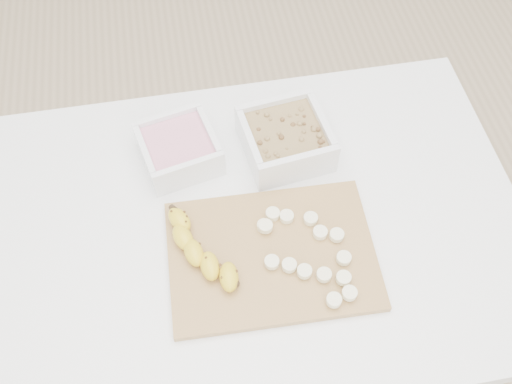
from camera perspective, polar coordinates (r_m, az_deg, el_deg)
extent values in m
plane|color=#C6AD89|center=(1.76, 0.18, -15.28)|extent=(3.50, 3.50, 0.00)
cube|color=white|center=(1.08, 0.28, -3.61)|extent=(1.00, 0.70, 0.04)
cylinder|color=white|center=(1.58, -17.63, -3.46)|extent=(0.05, 0.05, 0.71)
cylinder|color=white|center=(1.64, 13.69, 1.21)|extent=(0.05, 0.05, 0.71)
cube|color=white|center=(1.13, -7.73, 4.33)|extent=(0.17, 0.17, 0.07)
cube|color=pink|center=(1.13, -7.74, 4.42)|extent=(0.14, 0.14, 0.04)
cube|color=white|center=(1.13, 2.96, 5.33)|extent=(0.18, 0.18, 0.08)
cube|color=olive|center=(1.13, 2.97, 5.43)|extent=(0.15, 0.15, 0.04)
cube|color=#A98644|center=(1.02, 1.58, -6.32)|extent=(0.38, 0.27, 0.01)
cylinder|color=#FAF2C0|center=(1.04, 0.81, -3.41)|extent=(0.03, 0.03, 0.01)
cylinder|color=#FAF2C0|center=(1.05, 1.68, -2.21)|extent=(0.03, 0.03, 0.01)
cylinder|color=#FAF2C0|center=(1.05, 3.08, -2.47)|extent=(0.03, 0.03, 0.01)
cylinder|color=#FAF2C0|center=(1.05, 5.49, -2.68)|extent=(0.03, 0.03, 0.01)
cylinder|color=#FAF2C0|center=(1.03, 6.43, -4.05)|extent=(0.03, 0.03, 0.01)
cylinder|color=#FAF2C0|center=(1.03, 8.08, -4.29)|extent=(0.03, 0.03, 0.01)
cylinder|color=#FAF2C0|center=(1.02, 8.77, -6.55)|extent=(0.03, 0.03, 0.01)
cylinder|color=#FAF2C0|center=(1.00, 1.59, -7.02)|extent=(0.03, 0.03, 0.01)
cylinder|color=#FAF2C0|center=(1.00, 3.34, -7.33)|extent=(0.03, 0.03, 0.01)
cylinder|color=#FAF2C0|center=(0.99, 4.87, -7.91)|extent=(0.03, 0.03, 0.01)
cylinder|color=#FAF2C0|center=(0.99, 6.82, -8.23)|extent=(0.03, 0.03, 0.01)
cylinder|color=#FAF2C0|center=(1.00, 8.75, -8.50)|extent=(0.03, 0.03, 0.01)
cylinder|color=#FAF2C0|center=(0.99, 9.33, -9.96)|extent=(0.03, 0.03, 0.01)
cylinder|color=#FAF2C0|center=(0.98, 7.80, -10.66)|extent=(0.03, 0.03, 0.01)
cylinder|color=#FAF2C0|center=(1.03, 0.96, -3.45)|extent=(0.03, 0.03, 0.01)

